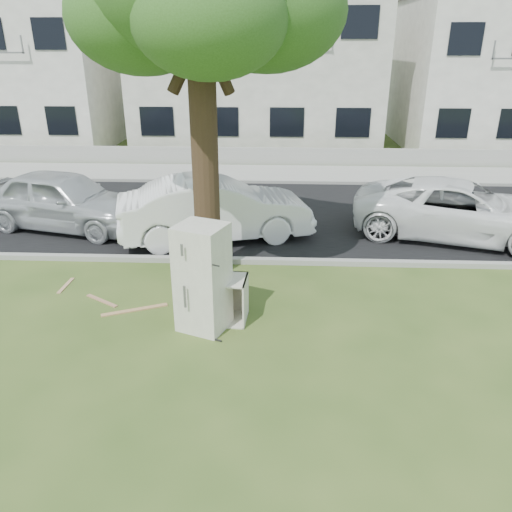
{
  "coord_description": "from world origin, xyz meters",
  "views": [
    {
      "loc": [
        1.06,
        -7.98,
        4.63
      ],
      "look_at": [
        0.67,
        0.6,
        0.97
      ],
      "focal_mm": 35.0,
      "sensor_mm": 36.0,
      "label": 1
    }
  ],
  "objects_px": {
    "car_center": "(215,209)",
    "car_left": "(63,200)",
    "car_right": "(459,210)",
    "cabinet": "(217,299)",
    "fridge": "(203,278)"
  },
  "relations": [
    {
      "from": "cabinet",
      "to": "car_left",
      "type": "bearing_deg",
      "value": 138.86
    },
    {
      "from": "fridge",
      "to": "cabinet",
      "type": "xyz_separation_m",
      "value": [
        0.2,
        0.27,
        -0.54
      ]
    },
    {
      "from": "fridge",
      "to": "car_center",
      "type": "bearing_deg",
      "value": 115.65
    },
    {
      "from": "cabinet",
      "to": "car_right",
      "type": "xyz_separation_m",
      "value": [
        5.69,
        4.48,
        0.32
      ]
    },
    {
      "from": "cabinet",
      "to": "car_right",
      "type": "distance_m",
      "value": 7.25
    },
    {
      "from": "car_right",
      "to": "car_left",
      "type": "bearing_deg",
      "value": 105.85
    },
    {
      "from": "car_right",
      "to": "car_left",
      "type": "distance_m",
      "value": 10.37
    },
    {
      "from": "fridge",
      "to": "car_center",
      "type": "relative_size",
      "value": 0.39
    },
    {
      "from": "fridge",
      "to": "cabinet",
      "type": "relative_size",
      "value": 1.8
    },
    {
      "from": "fridge",
      "to": "car_left",
      "type": "xyz_separation_m",
      "value": [
        -4.48,
        4.97,
        -0.17
      ]
    },
    {
      "from": "car_center",
      "to": "car_left",
      "type": "relative_size",
      "value": 1.05
    },
    {
      "from": "fridge",
      "to": "car_right",
      "type": "xyz_separation_m",
      "value": [
        5.89,
        4.76,
        -0.22
      ]
    },
    {
      "from": "car_center",
      "to": "car_left",
      "type": "distance_m",
      "value": 4.22
    },
    {
      "from": "car_right",
      "to": "cabinet",
      "type": "bearing_deg",
      "value": 145.28
    },
    {
      "from": "car_left",
      "to": "car_center",
      "type": "bearing_deg",
      "value": -84.74
    }
  ]
}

